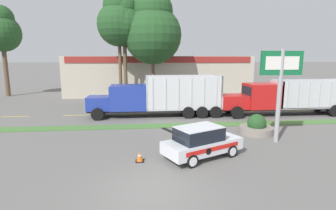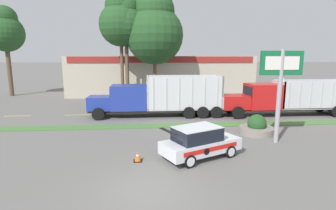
# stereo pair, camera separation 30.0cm
# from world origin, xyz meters

# --- Properties ---
(ground_plane) EXTENTS (600.00, 600.00, 0.00)m
(ground_plane) POSITION_xyz_m (0.00, 0.00, 0.00)
(ground_plane) COLOR slate
(grass_verge) EXTENTS (120.00, 1.30, 0.06)m
(grass_verge) POSITION_xyz_m (0.00, 10.00, 0.03)
(grass_verge) COLOR #477538
(grass_verge) RESTS_ON ground_plane
(centre_line_2) EXTENTS (2.40, 0.14, 0.01)m
(centre_line_2) POSITION_xyz_m (-11.82, 14.65, 0.00)
(centre_line_2) COLOR yellow
(centre_line_2) RESTS_ON ground_plane
(centre_line_3) EXTENTS (2.40, 0.14, 0.01)m
(centre_line_3) POSITION_xyz_m (-6.42, 14.65, 0.00)
(centre_line_3) COLOR yellow
(centre_line_3) RESTS_ON ground_plane
(centre_line_4) EXTENTS (2.40, 0.14, 0.01)m
(centre_line_4) POSITION_xyz_m (-1.02, 14.65, 0.00)
(centre_line_4) COLOR yellow
(centre_line_4) RESTS_ON ground_plane
(centre_line_5) EXTENTS (2.40, 0.14, 0.01)m
(centre_line_5) POSITION_xyz_m (4.38, 14.65, 0.00)
(centre_line_5) COLOR yellow
(centre_line_5) RESTS_ON ground_plane
(centre_line_6) EXTENTS (2.40, 0.14, 0.01)m
(centre_line_6) POSITION_xyz_m (9.78, 14.65, 0.00)
(centre_line_6) COLOR yellow
(centre_line_6) RESTS_ON ground_plane
(centre_line_7) EXTENTS (2.40, 0.14, 0.01)m
(centre_line_7) POSITION_xyz_m (15.18, 14.65, 0.00)
(centre_line_7) COLOR yellow
(centre_line_7) RESTS_ON ground_plane
(dump_truck_lead) EXTENTS (11.93, 2.75, 3.65)m
(dump_truck_lead) POSITION_xyz_m (-0.07, 13.63, 1.58)
(dump_truck_lead) COLOR black
(dump_truck_lead) RESTS_ON ground_plane
(dump_truck_trail) EXTENTS (12.23, 2.72, 3.50)m
(dump_truck_trail) POSITION_xyz_m (11.75, 13.04, 1.54)
(dump_truck_trail) COLOR black
(dump_truck_trail) RESTS_ON ground_plane
(rally_car) EXTENTS (4.60, 3.45, 1.74)m
(rally_car) POSITION_xyz_m (2.76, 3.37, 0.87)
(rally_car) COLOR silver
(rally_car) RESTS_ON ground_plane
(store_sign_post) EXTENTS (2.63, 0.28, 5.76)m
(store_sign_post) POSITION_xyz_m (8.08, 5.47, 4.09)
(store_sign_post) COLOR #9E9EA3
(store_sign_post) RESTS_ON ground_plane
(stone_planter) EXTENTS (2.35, 2.35, 1.39)m
(stone_planter) POSITION_xyz_m (7.62, 7.37, 0.47)
(stone_planter) COLOR gray
(stone_planter) RESTS_ON ground_plane
(traffic_cone) EXTENTS (0.44, 0.44, 0.51)m
(traffic_cone) POSITION_xyz_m (-0.50, 3.09, 0.25)
(traffic_cone) COLOR black
(traffic_cone) RESTS_ON ground_plane
(store_building_backdrop) EXTENTS (25.53, 12.10, 5.45)m
(store_building_backdrop) POSITION_xyz_m (2.10, 30.79, 2.73)
(store_building_backdrop) COLOR #BCB29E
(store_building_backdrop) RESTS_ON ground_plane
(tree_behind_left) EXTENTS (5.06, 5.06, 12.86)m
(tree_behind_left) POSITION_xyz_m (-2.90, 22.36, 9.53)
(tree_behind_left) COLOR brown
(tree_behind_left) RESTS_ON ground_plane
(tree_behind_centre) EXTENTS (4.87, 4.87, 12.11)m
(tree_behind_centre) POSITION_xyz_m (-18.82, 28.25, 8.87)
(tree_behind_centre) COLOR brown
(tree_behind_centre) RESTS_ON ground_plane
(tree_behind_right) EXTENTS (4.53, 4.53, 12.33)m
(tree_behind_right) POSITION_xyz_m (-2.29, 22.18, 9.33)
(tree_behind_right) COLOR brown
(tree_behind_right) RESTS_ON ground_plane
(tree_behind_far_right) EXTENTS (6.84, 6.84, 12.98)m
(tree_behind_far_right) POSITION_xyz_m (1.04, 22.32, 8.54)
(tree_behind_far_right) COLOR brown
(tree_behind_far_right) RESTS_ON ground_plane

